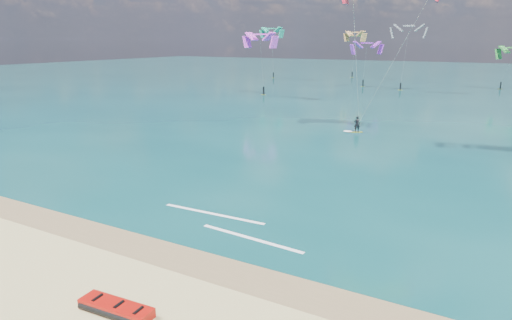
# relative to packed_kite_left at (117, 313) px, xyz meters

# --- Properties ---
(ground) EXTENTS (320.00, 320.00, 0.00)m
(ground) POSITION_rel_packed_kite_left_xyz_m (-1.24, 41.62, 0.00)
(ground) COLOR tan
(ground) RESTS_ON ground
(wet_sand_strip) EXTENTS (320.00, 2.40, 0.01)m
(wet_sand_strip) POSITION_rel_packed_kite_left_xyz_m (-1.24, 4.62, 0.00)
(wet_sand_strip) COLOR brown
(wet_sand_strip) RESTS_ON ground
(sea) EXTENTS (320.00, 200.00, 0.04)m
(sea) POSITION_rel_packed_kite_left_xyz_m (-1.24, 105.62, 0.02)
(sea) COLOR #0B3B3F
(sea) RESTS_ON ground
(packed_kite_left) EXTENTS (3.24, 1.42, 0.44)m
(packed_kite_left) POSITION_rel_packed_kite_left_xyz_m (0.00, 0.00, 0.00)
(packed_kite_left) COLOR #B01009
(packed_kite_left) RESTS_ON ground
(kitesurfer_main) EXTENTS (11.36, 7.68, 16.81)m
(kitesurfer_main) POSITION_rel_packed_kite_left_xyz_m (-0.44, 33.87, 8.60)
(kitesurfer_main) COLOR #C3DF1A
(kitesurfer_main) RESTS_ON sea
(shoreline_foam) EXTENTS (9.79, 2.37, 0.01)m
(shoreline_foam) POSITION_rel_packed_kite_left_xyz_m (-0.74, 8.87, 0.04)
(shoreline_foam) COLOR white
(shoreline_foam) RESTS_ON ground
(distant_kites) EXTENTS (85.68, 48.88, 12.15)m
(distant_kites) POSITION_rel_packed_kite_left_xyz_m (-11.18, 81.46, 5.27)
(distant_kites) COLOR #F648EE
(distant_kites) RESTS_ON ground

